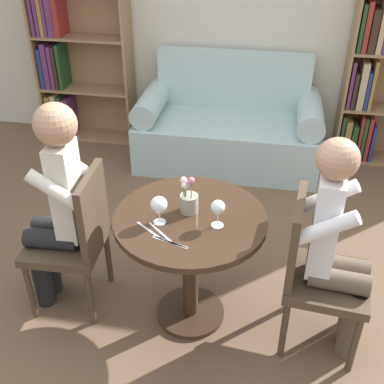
{
  "coord_description": "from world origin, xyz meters",
  "views": [
    {
      "loc": [
        0.36,
        -1.98,
        2.18
      ],
      "look_at": [
        0.0,
        0.05,
        0.84
      ],
      "focal_mm": 45.0,
      "sensor_mm": 36.0,
      "label": 1
    }
  ],
  "objects_px": {
    "person_left": "(56,204)",
    "wine_glass_right": "(218,208)",
    "bookshelf_right": "(382,83)",
    "wine_glass_left": "(159,205)",
    "couch": "(229,128)",
    "bookshelf_left": "(72,63)",
    "chair_right": "(314,269)",
    "chair_left": "(76,235)",
    "person_right": "(337,248)",
    "flower_vase": "(189,199)"
  },
  "relations": [
    {
      "from": "bookshelf_left",
      "to": "wine_glass_left",
      "type": "bearing_deg",
      "value": -58.77
    },
    {
      "from": "bookshelf_right",
      "to": "wine_glass_right",
      "type": "relative_size",
      "value": 9.95
    },
    {
      "from": "chair_right",
      "to": "person_left",
      "type": "relative_size",
      "value": 0.7
    },
    {
      "from": "couch",
      "to": "bookshelf_left",
      "type": "distance_m",
      "value": 1.61
    },
    {
      "from": "wine_glass_left",
      "to": "flower_vase",
      "type": "distance_m",
      "value": 0.18
    },
    {
      "from": "bookshelf_right",
      "to": "person_left",
      "type": "bearing_deg",
      "value": -132.54
    },
    {
      "from": "couch",
      "to": "wine_glass_left",
      "type": "distance_m",
      "value": 2.08
    },
    {
      "from": "wine_glass_right",
      "to": "person_right",
      "type": "bearing_deg",
      "value": -0.06
    },
    {
      "from": "person_right",
      "to": "wine_glass_right",
      "type": "relative_size",
      "value": 8.32
    },
    {
      "from": "bookshelf_right",
      "to": "wine_glass_left",
      "type": "relative_size",
      "value": 9.72
    },
    {
      "from": "wine_glass_right",
      "to": "bookshelf_left",
      "type": "bearing_deg",
      "value": 126.59
    },
    {
      "from": "couch",
      "to": "chair_right",
      "type": "height_order",
      "value": "couch"
    },
    {
      "from": "chair_left",
      "to": "flower_vase",
      "type": "xyz_separation_m",
      "value": [
        0.64,
        0.03,
        0.3
      ]
    },
    {
      "from": "wine_glass_right",
      "to": "bookshelf_right",
      "type": "bearing_deg",
      "value": 63.42
    },
    {
      "from": "chair_left",
      "to": "wine_glass_left",
      "type": "xyz_separation_m",
      "value": [
        0.51,
        -0.09,
        0.33
      ]
    },
    {
      "from": "bookshelf_left",
      "to": "wine_glass_right",
      "type": "distance_m",
      "value": 2.81
    },
    {
      "from": "person_right",
      "to": "chair_left",
      "type": "bearing_deg",
      "value": 93.0
    },
    {
      "from": "chair_right",
      "to": "wine_glass_left",
      "type": "height_order",
      "value": "chair_right"
    },
    {
      "from": "chair_left",
      "to": "wine_glass_left",
      "type": "relative_size",
      "value": 5.87
    },
    {
      "from": "couch",
      "to": "person_left",
      "type": "distance_m",
      "value": 2.11
    },
    {
      "from": "person_right",
      "to": "wine_glass_left",
      "type": "bearing_deg",
      "value": 97.13
    },
    {
      "from": "couch",
      "to": "bookshelf_right",
      "type": "height_order",
      "value": "bookshelf_right"
    },
    {
      "from": "couch",
      "to": "wine_glass_left",
      "type": "height_order",
      "value": "couch"
    },
    {
      "from": "chair_right",
      "to": "bookshelf_right",
      "type": "bearing_deg",
      "value": -9.82
    },
    {
      "from": "bookshelf_left",
      "to": "chair_right",
      "type": "bearing_deg",
      "value": -45.74
    },
    {
      "from": "bookshelf_right",
      "to": "wine_glass_left",
      "type": "xyz_separation_m",
      "value": [
        -1.42,
        -2.28,
        0.11
      ]
    },
    {
      "from": "chair_right",
      "to": "flower_vase",
      "type": "height_order",
      "value": "flower_vase"
    },
    {
      "from": "wine_glass_left",
      "to": "person_right",
      "type": "bearing_deg",
      "value": 1.54
    },
    {
      "from": "bookshelf_right",
      "to": "chair_right",
      "type": "xyz_separation_m",
      "value": [
        -0.62,
        -2.24,
        -0.22
      ]
    },
    {
      "from": "chair_right",
      "to": "wine_glass_left",
      "type": "bearing_deg",
      "value": 98.34
    },
    {
      "from": "couch",
      "to": "wine_glass_left",
      "type": "xyz_separation_m",
      "value": [
        -0.14,
        -2.01,
        0.51
      ]
    },
    {
      "from": "couch",
      "to": "chair_left",
      "type": "distance_m",
      "value": 2.04
    },
    {
      "from": "bookshelf_left",
      "to": "bookshelf_right",
      "type": "bearing_deg",
      "value": -0.0
    },
    {
      "from": "chair_right",
      "to": "chair_left",
      "type": "bearing_deg",
      "value": 93.46
    },
    {
      "from": "wine_glass_left",
      "to": "flower_vase",
      "type": "height_order",
      "value": "flower_vase"
    },
    {
      "from": "person_left",
      "to": "wine_glass_left",
      "type": "relative_size",
      "value": 8.42
    },
    {
      "from": "person_left",
      "to": "wine_glass_left",
      "type": "distance_m",
      "value": 0.61
    },
    {
      "from": "bookshelf_left",
      "to": "person_right",
      "type": "xyz_separation_m",
      "value": [
        2.28,
        -2.26,
        -0.07
      ]
    },
    {
      "from": "bookshelf_right",
      "to": "flower_vase",
      "type": "relative_size",
      "value": 6.79
    },
    {
      "from": "person_right",
      "to": "wine_glass_left",
      "type": "xyz_separation_m",
      "value": [
        -0.89,
        -0.02,
        0.17
      ]
    },
    {
      "from": "bookshelf_right",
      "to": "wine_glass_right",
      "type": "distance_m",
      "value": 2.53
    },
    {
      "from": "bookshelf_left",
      "to": "chair_right",
      "type": "xyz_separation_m",
      "value": [
        2.19,
        -2.24,
        -0.24
      ]
    },
    {
      "from": "bookshelf_left",
      "to": "bookshelf_right",
      "type": "relative_size",
      "value": 1.0
    },
    {
      "from": "flower_vase",
      "to": "bookshelf_left",
      "type": "bearing_deg",
      "value": 124.96
    },
    {
      "from": "bookshelf_right",
      "to": "chair_right",
      "type": "relative_size",
      "value": 1.66
    },
    {
      "from": "bookshelf_left",
      "to": "person_left",
      "type": "xyz_separation_m",
      "value": [
        0.79,
        -2.2,
        -0.03
      ]
    },
    {
      "from": "chair_left",
      "to": "flower_vase",
      "type": "height_order",
      "value": "flower_vase"
    },
    {
      "from": "bookshelf_left",
      "to": "chair_left",
      "type": "bearing_deg",
      "value": -68.37
    },
    {
      "from": "person_right",
      "to": "wine_glass_right",
      "type": "bearing_deg",
      "value": 95.53
    },
    {
      "from": "person_left",
      "to": "wine_glass_right",
      "type": "relative_size",
      "value": 8.62
    }
  ]
}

